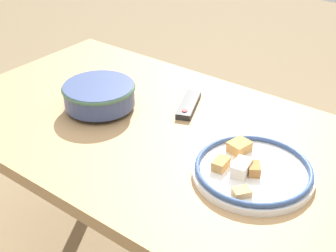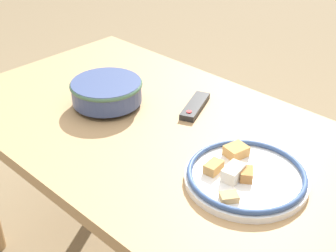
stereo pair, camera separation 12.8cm
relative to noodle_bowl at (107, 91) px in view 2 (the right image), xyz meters
name	(u,v)px [view 2 (the right image)]	position (x,y,z in m)	size (l,w,h in m)	color
dining_table	(173,155)	(0.28, 0.02, -0.13)	(1.51, 0.81, 0.71)	tan
noodle_bowl	(107,91)	(0.00, 0.00, 0.00)	(0.24, 0.24, 0.09)	#384775
food_plate	(245,176)	(0.56, -0.02, -0.03)	(0.32, 0.32, 0.05)	white
tv_remote	(195,106)	(0.22, 0.18, -0.04)	(0.11, 0.18, 0.02)	black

